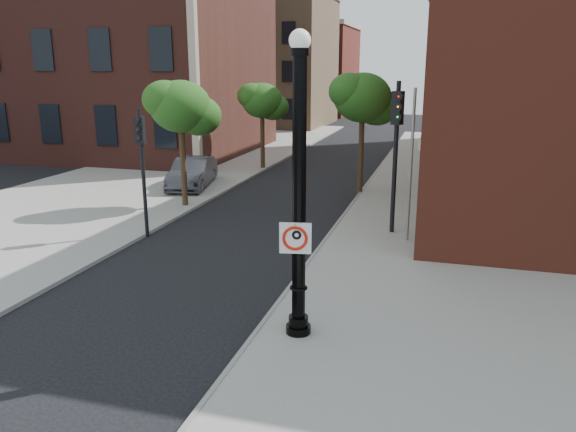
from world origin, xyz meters
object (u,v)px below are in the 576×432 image
(no_parking_sign, at_px, (295,238))
(traffic_signal_left, at_px, (141,151))
(lamppost, at_px, (299,206))
(parked_car, at_px, (192,173))
(traffic_signal_right, at_px, (397,133))

(no_parking_sign, bearing_deg, traffic_signal_left, 128.67)
(traffic_signal_left, bearing_deg, lamppost, -48.93)
(parked_car, height_order, traffic_signal_right, traffic_signal_right)
(lamppost, relative_size, no_parking_sign, 9.67)
(parked_car, distance_m, traffic_signal_right, 11.56)
(traffic_signal_right, bearing_deg, parked_car, 174.38)
(lamppost, bearing_deg, parked_car, 123.41)
(lamppost, height_order, traffic_signal_right, lamppost)
(lamppost, xyz_separation_m, traffic_signal_right, (1.13, 8.22, 0.58))
(no_parking_sign, relative_size, parked_car, 0.15)
(no_parking_sign, bearing_deg, parked_car, 112.18)
(lamppost, bearing_deg, traffic_signal_right, 82.14)
(no_parking_sign, height_order, traffic_signal_left, traffic_signal_left)
(no_parking_sign, xyz_separation_m, traffic_signal_left, (-6.88, 5.88, 0.64))
(lamppost, xyz_separation_m, parked_car, (-8.83, 13.38, -2.19))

